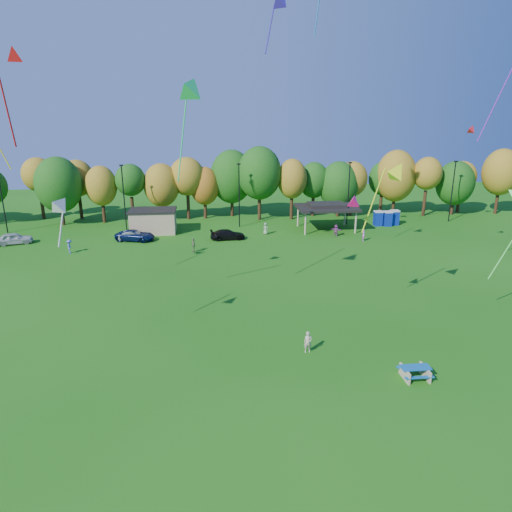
{
  "coord_description": "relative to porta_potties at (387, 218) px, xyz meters",
  "views": [
    {
      "loc": [
        -2.85,
        -24.3,
        15.53
      ],
      "look_at": [
        0.57,
        6.0,
        6.07
      ],
      "focal_mm": 32.0,
      "sensor_mm": 36.0,
      "label": 1
    }
  ],
  "objects": [
    {
      "name": "kite_8",
      "position": [
        -37.62,
        -31.34,
        17.89
      ],
      "size": [
        1.21,
        3.6,
        6.21
      ],
      "color": "red"
    },
    {
      "name": "far_person_4",
      "position": [
        -27.89,
        -10.53,
        -0.25
      ],
      "size": [
        0.59,
        1.05,
        1.69
      ],
      "primitive_type": "imported",
      "rotation": [
        0.0,
        0.0,
        4.9
      ],
      "color": "#647749",
      "rests_on": "ground"
    },
    {
      "name": "tree_line",
      "position": [
        -24.53,
        7.06,
        4.82
      ],
      "size": [
        93.57,
        10.55,
        11.15
      ],
      "color": "black",
      "rests_on": "ground"
    },
    {
      "name": "far_person_0",
      "position": [
        -6.24,
        -7.94,
        -0.32
      ],
      "size": [
        0.39,
        0.58,
        1.56
      ],
      "primitive_type": "imported",
      "rotation": [
        0.0,
        0.0,
        1.54
      ],
      "color": "#C95EBF",
      "rests_on": "ground"
    },
    {
      "name": "far_person_1",
      "position": [
        -18.32,
        -3.21,
        -0.29
      ],
      "size": [
        0.93,
        0.9,
        1.61
      ],
      "primitive_type": "imported",
      "rotation": [
        0.0,
        0.0,
        2.44
      ],
      "color": "#7EA06E",
      "rests_on": "ground"
    },
    {
      "name": "car_a",
      "position": [
        -50.31,
        -4.55,
        -0.37
      ],
      "size": [
        4.61,
        2.91,
        1.46
      ],
      "primitive_type": "imported",
      "rotation": [
        0.0,
        0.0,
        1.87
      ],
      "color": "silver",
      "rests_on": "ground"
    },
    {
      "name": "kite_3",
      "position": [
        -34.77,
        -35.17,
        9.43
      ],
      "size": [
        1.58,
        2.23,
        3.51
      ],
      "color": "#BBBBBB"
    },
    {
      "name": "utility_building",
      "position": [
        -33.5,
        -0.45,
        0.54
      ],
      "size": [
        6.3,
        4.3,
        3.25
      ],
      "color": "tan",
      "rests_on": "ground"
    },
    {
      "name": "lamp_posts",
      "position": [
        -21.5,
        1.55,
        3.8
      ],
      "size": [
        64.5,
        0.25,
        9.09
      ],
      "color": "black",
      "rests_on": "ground"
    },
    {
      "name": "porta_potties",
      "position": [
        0.0,
        0.0,
        0.0
      ],
      "size": [
        3.75,
        1.74,
        2.18
      ],
      "color": "#0B2694",
      "rests_on": "ground"
    },
    {
      "name": "pavilion",
      "position": [
        -9.5,
        -1.45,
        2.13
      ],
      "size": [
        8.2,
        6.2,
        3.77
      ],
      "color": "tan",
      "rests_on": "ground"
    },
    {
      "name": "picnic_table",
      "position": [
        -13.88,
        -39.39,
        -0.64
      ],
      "size": [
        1.82,
        1.51,
        0.79
      ],
      "rotation": [
        0.0,
        0.0,
        -0.0
      ],
      "color": "tan",
      "rests_on": "ground"
    },
    {
      "name": "far_person_5",
      "position": [
        -42.29,
        -9.35,
        -0.29
      ],
      "size": [
        0.71,
        1.11,
        1.62
      ],
      "primitive_type": "imported",
      "rotation": [
        0.0,
        0.0,
        1.68
      ],
      "color": "#5665BE",
      "rests_on": "ground"
    },
    {
      "name": "ground",
      "position": [
        -23.5,
        -38.45,
        -1.1
      ],
      "size": [
        160.0,
        160.0,
        0.0
      ],
      "primitive_type": "plane",
      "color": "#19600F",
      "rests_on": "ground"
    },
    {
      "name": "car_b",
      "position": [
        -35.61,
        -4.34,
        -0.45
      ],
      "size": [
        4.07,
        1.84,
        1.3
      ],
      "primitive_type": "imported",
      "rotation": [
        0.0,
        0.0,
        1.69
      ],
      "color": "gray",
      "rests_on": "ground"
    },
    {
      "name": "far_person_3",
      "position": [
        -9.09,
        -5.23,
        -0.31
      ],
      "size": [
        1.47,
        1.22,
        1.58
      ],
      "primitive_type": "imported",
      "rotation": [
        0.0,
        0.0,
        2.53
      ],
      "color": "#A44495",
      "rests_on": "ground"
    },
    {
      "name": "kite_2",
      "position": [
        -15.84,
        -31.67,
        8.69
      ],
      "size": [
        1.48,
        1.64,
        1.37
      ],
      "color": "#E80C6C"
    },
    {
      "name": "kite_5",
      "position": [
        -20.14,
        -24.8,
        22.65
      ],
      "size": [
        2.26,
        2.63,
        4.56
      ],
      "color": "#2E1B97"
    },
    {
      "name": "car_d",
      "position": [
        -23.58,
        -5.27,
        -0.45
      ],
      "size": [
        4.59,
        2.11,
        1.3
      ],
      "primitive_type": "imported",
      "rotation": [
        0.0,
        0.0,
        1.64
      ],
      "color": "black",
      "rests_on": "ground"
    },
    {
      "name": "kite_6",
      "position": [
        -27.02,
        -30.12,
        16.22
      ],
      "size": [
        2.54,
        4.53,
        7.63
      ],
      "color": "#1AC554"
    },
    {
      "name": "kite_14",
      "position": [
        -12.58,
        -31.04,
        10.59
      ],
      "size": [
        3.4,
        1.93,
        5.54
      ],
      "color": "#CEEE19"
    },
    {
      "name": "car_c",
      "position": [
        -35.45,
        -4.54,
        -0.41
      ],
      "size": [
        5.37,
        3.47,
        1.38
      ],
      "primitive_type": "imported",
      "rotation": [
        0.0,
        0.0,
        1.31
      ],
      "color": "#0C1B49",
      "rests_on": "ground"
    },
    {
      "name": "kite_11",
      "position": [
        0.32,
        -18.31,
        13.14
      ],
      "size": [
        1.44,
        1.37,
        1.15
      ],
      "color": "red"
    },
    {
      "name": "kite_flyer",
      "position": [
        -19.71,
        -35.47,
        -0.34
      ],
      "size": [
        0.56,
        0.38,
        1.51
      ],
      "primitive_type": "imported",
      "rotation": [
        0.0,
        0.0,
        -0.04
      ],
      "color": "#CAB197",
      "rests_on": "ground"
    }
  ]
}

